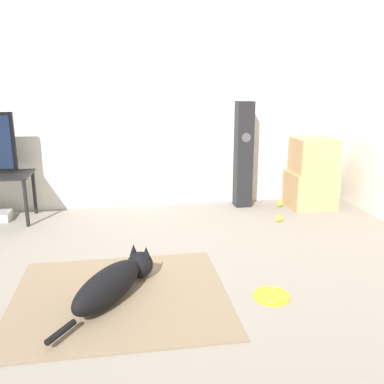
% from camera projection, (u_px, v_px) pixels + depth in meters
% --- Properties ---
extents(ground_plane, '(12.00, 12.00, 0.00)m').
position_uv_depth(ground_plane, '(128.00, 295.00, 2.84)').
color(ground_plane, gray).
extents(wall_back, '(8.00, 0.06, 2.55)m').
position_uv_depth(wall_back, '(120.00, 90.00, 4.51)').
color(wall_back, silver).
rests_on(wall_back, ground_plane).
extents(area_rug, '(1.40, 1.24, 0.01)m').
position_uv_depth(area_rug, '(120.00, 296.00, 2.82)').
color(area_rug, '#847056').
rests_on(area_rug, ground_plane).
extents(dog, '(0.63, 0.90, 0.24)m').
position_uv_depth(dog, '(114.00, 282.00, 2.77)').
color(dog, black).
rests_on(dog, area_rug).
extents(frisbee, '(0.24, 0.24, 0.03)m').
position_uv_depth(frisbee, '(272.00, 296.00, 2.81)').
color(frisbee, yellow).
rests_on(frisbee, ground_plane).
extents(cardboard_box_lower, '(0.48, 0.44, 0.39)m').
position_uv_depth(cardboard_box_lower, '(310.00, 190.00, 4.75)').
color(cardboard_box_lower, tan).
rests_on(cardboard_box_lower, ground_plane).
extents(cardboard_box_upper, '(0.44, 0.40, 0.38)m').
position_uv_depth(cardboard_box_upper, '(314.00, 155.00, 4.67)').
color(cardboard_box_upper, tan).
rests_on(cardboard_box_upper, cardboard_box_lower).
extents(floor_speaker, '(0.18, 0.18, 1.16)m').
position_uv_depth(floor_speaker, '(243.00, 155.00, 4.70)').
color(floor_speaker, black).
rests_on(floor_speaker, ground_plane).
extents(tennis_ball_by_boxes, '(0.07, 0.07, 0.07)m').
position_uv_depth(tennis_ball_by_boxes, '(279.00, 218.00, 4.30)').
color(tennis_ball_by_boxes, '#C6E033').
rests_on(tennis_ball_by_boxes, ground_plane).
extents(tennis_ball_near_speaker, '(0.07, 0.07, 0.07)m').
position_uv_depth(tennis_ball_near_speaker, '(280.00, 204.00, 4.80)').
color(tennis_ball_near_speaker, '#C6E033').
rests_on(tennis_ball_near_speaker, ground_plane).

